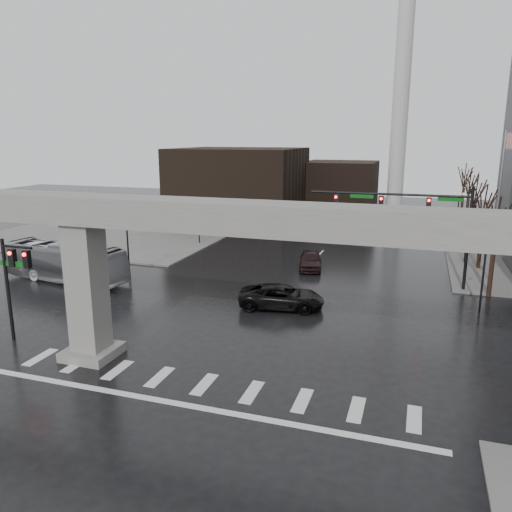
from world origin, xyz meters
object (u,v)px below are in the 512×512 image
object	(u,v)px
far_car	(310,260)
signal_mast_arm	(417,213)
pickup_truck	(281,297)
city_bus	(64,262)

from	to	relation	value
far_car	signal_mast_arm	bearing A→B (deg)	-29.06
pickup_truck	city_bus	xyz separation A→B (m)	(-18.58, 0.92, 0.78)
signal_mast_arm	pickup_truck	bearing A→B (deg)	-135.85
signal_mast_arm	far_car	bearing A→B (deg)	162.52
signal_mast_arm	city_bus	world-z (taller)	signal_mast_arm
pickup_truck	far_car	size ratio (longest dim) A/B	1.23
pickup_truck	city_bus	distance (m)	18.62
city_bus	far_car	size ratio (longest dim) A/B	2.41
signal_mast_arm	pickup_truck	world-z (taller)	signal_mast_arm
pickup_truck	city_bus	world-z (taller)	city_bus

